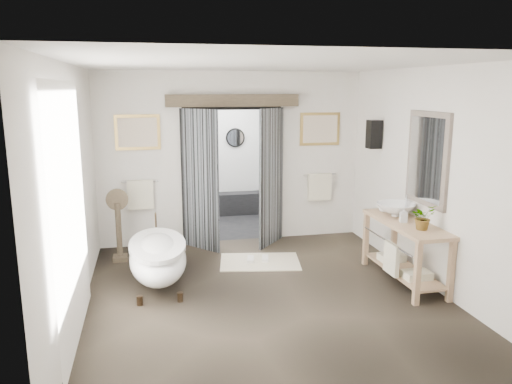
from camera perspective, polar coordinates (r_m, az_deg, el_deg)
ground_plane at (r=6.53m, az=1.14°, el=-11.87°), size 5.00×5.00×0.00m
room_shell at (r=5.90m, az=1.17°, el=4.35°), size 4.52×5.02×2.91m
shower_room at (r=10.05m, az=-4.12°, el=1.95°), size 2.22×2.01×2.51m
back_wall_dressing at (r=8.32m, az=-2.52°, el=4.49°), size 3.82×0.72×2.52m
clawfoot_tub at (r=6.87m, az=-11.15°, el=-7.31°), size 0.75×1.68×0.82m
vanity at (r=7.12m, az=16.53°, el=-6.00°), size 0.57×1.60×0.85m
pedestal_mirror at (r=7.94m, az=-15.41°, el=-4.22°), size 0.34×0.22×1.13m
rug at (r=7.73m, az=0.45°, el=-7.97°), size 1.32×1.00×0.01m
slippers at (r=7.75m, az=0.22°, el=-7.65°), size 0.38×0.26×0.05m
basin at (r=7.29m, az=15.69°, el=-1.95°), size 0.65×0.65×0.19m
plant at (r=6.69m, az=18.55°, el=-2.73°), size 0.35×0.32×0.33m
soap_bottle_a at (r=6.99m, az=16.52°, el=-2.52°), size 0.11×0.11×0.20m
soap_bottle_b at (r=7.51m, az=14.35°, el=-1.55°), size 0.17×0.17×0.17m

